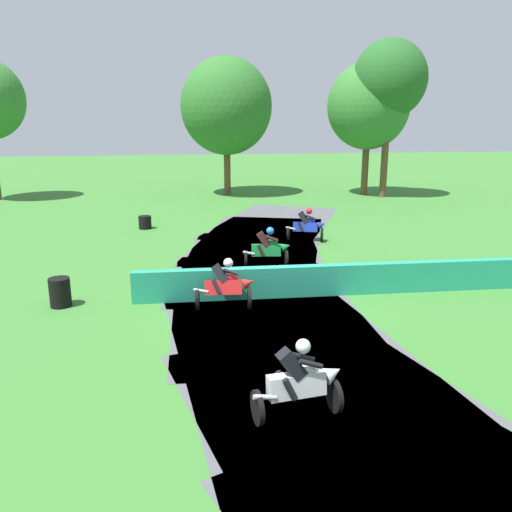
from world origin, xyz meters
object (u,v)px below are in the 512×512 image
object	(u,v)px
motorcycle_trailing_red	(226,285)
tire_stack_near	(145,222)
motorcycle_lead_blue	(307,225)
tire_stack_mid_a	(60,292)
motorcycle_fourth_white	(300,381)
motorcycle_chase_green	(268,248)

from	to	relation	value
motorcycle_trailing_red	tire_stack_near	size ratio (longest dim) A/B	2.84
motorcycle_lead_blue	tire_stack_mid_a	distance (m)	10.81
motorcycle_fourth_white	motorcycle_chase_green	bearing A→B (deg)	83.47
motorcycle_lead_blue	motorcycle_chase_green	size ratio (longest dim) A/B	1.01
motorcycle_chase_green	motorcycle_trailing_red	xyz separation A→B (m)	(-1.80, -3.70, -0.03)
motorcycle_chase_green	tire_stack_mid_a	distance (m)	6.94
tire_stack_near	tire_stack_mid_a	distance (m)	10.22
motorcycle_chase_green	tire_stack_near	bearing A→B (deg)	122.68
motorcycle_lead_blue	tire_stack_near	distance (m)	7.69
motorcycle_fourth_white	tire_stack_mid_a	xyz separation A→B (m)	(-5.23, 6.22, -0.26)
motorcycle_fourth_white	tire_stack_near	bearing A→B (deg)	102.17
motorcycle_lead_blue	motorcycle_chase_green	world-z (taller)	motorcycle_chase_green
motorcycle_trailing_red	motorcycle_fourth_white	bearing A→B (deg)	-82.16
motorcycle_chase_green	motorcycle_fourth_white	xyz separation A→B (m)	(-1.05, -9.18, -0.00)
motorcycle_fourth_white	tire_stack_near	size ratio (longest dim) A/B	2.79
motorcycle_chase_green	motorcycle_trailing_red	bearing A→B (deg)	-115.96
motorcycle_fourth_white	tire_stack_near	world-z (taller)	motorcycle_fourth_white
tire_stack_near	motorcycle_trailing_red	bearing A→B (deg)	-75.69
motorcycle_chase_green	tire_stack_near	world-z (taller)	motorcycle_chase_green
tire_stack_near	motorcycle_chase_green	bearing A→B (deg)	-57.32
motorcycle_fourth_white	tire_stack_near	xyz separation A→B (m)	(-3.51, 16.29, -0.36)
motorcycle_lead_blue	motorcycle_fourth_white	size ratio (longest dim) A/B	1.03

